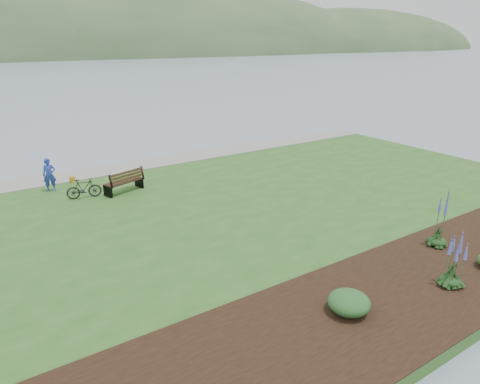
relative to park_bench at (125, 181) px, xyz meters
name	(u,v)px	position (x,y,z in m)	size (l,w,h in m)	color
ground	(195,209)	(2.24, -2.78, -0.97)	(600.00, 600.00, 0.00)	gray
lawn	(218,219)	(2.24, -4.78, -0.77)	(34.00, 20.00, 0.40)	#29571E
shoreline_path	(139,164)	(2.24, 4.12, -0.55)	(34.00, 2.20, 0.03)	gray
garden_bed	(431,276)	(5.24, -12.58, -0.55)	(24.00, 4.40, 0.04)	black
far_hillside	(34,58)	(22.24, 167.22, -0.97)	(580.00, 80.00, 38.00)	#3A5831
park_bench	(125,181)	(0.00, 0.00, 0.00)	(1.97, 1.25, 1.14)	black
person	(49,172)	(-2.91, 2.14, 0.37)	(0.68, 0.47, 1.88)	#21389A
bicycle_b	(84,188)	(-1.83, 0.29, -0.11)	(1.52, 0.44, 0.92)	black
pannier	(72,179)	(-1.75, 2.97, -0.42)	(0.17, 0.27, 0.29)	#BF8616
echium_0	(453,263)	(5.22, -13.19, 0.21)	(0.62, 0.62, 1.77)	#143412
echium_1	(440,223)	(7.23, -11.46, 0.34)	(0.62, 0.62, 2.26)	#143412
shrub_0	(349,302)	(1.75, -12.47, -0.24)	(1.13, 1.13, 0.57)	#1E4C21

